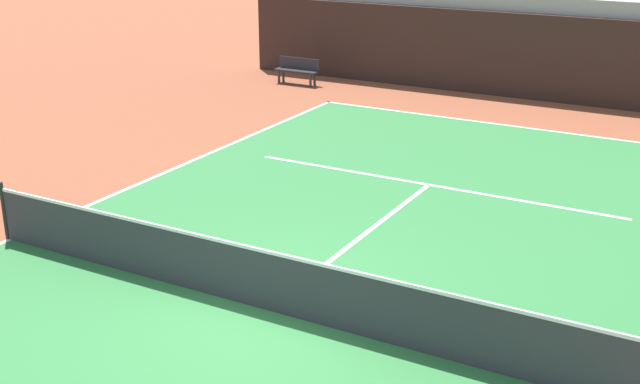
# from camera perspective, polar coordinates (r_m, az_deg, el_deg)

# --- Properties ---
(ground_plane) EXTENTS (80.00, 80.00, 0.00)m
(ground_plane) POSITION_cam_1_polar(r_m,az_deg,el_deg) (12.20, -3.75, -8.28)
(ground_plane) COLOR brown
(court_surface) EXTENTS (11.00, 24.00, 0.01)m
(court_surface) POSITION_cam_1_polar(r_m,az_deg,el_deg) (12.20, -3.75, -8.26)
(court_surface) COLOR #2D7238
(court_surface) RESTS_ON ground_plane
(baseline_far) EXTENTS (11.00, 0.10, 0.00)m
(baseline_far) POSITION_cam_1_polar(r_m,az_deg,el_deg) (22.51, 12.92, 4.59)
(baseline_far) COLOR white
(baseline_far) RESTS_ON court_surface
(sideline_left) EXTENTS (0.10, 24.00, 0.00)m
(sideline_left) POSITION_cam_1_polar(r_m,az_deg,el_deg) (15.59, -20.91, -3.11)
(sideline_left) COLOR white
(sideline_left) RESTS_ON court_surface
(service_line_far) EXTENTS (8.26, 0.10, 0.00)m
(service_line_far) POSITION_cam_1_polar(r_m,az_deg,el_deg) (17.46, 7.64, 0.51)
(service_line_far) COLOR white
(service_line_far) RESTS_ON court_surface
(centre_service_line) EXTENTS (0.10, 6.40, 0.00)m
(centre_service_line) POSITION_cam_1_polar(r_m,az_deg,el_deg) (14.72, 2.98, -3.10)
(centre_service_line) COLOR white
(centre_service_line) RESTS_ON court_surface
(back_wall) EXTENTS (20.10, 0.30, 2.55)m
(back_wall) POSITION_cam_1_polar(r_m,az_deg,el_deg) (25.49, 15.41, 9.05)
(back_wall) COLOR black
(back_wall) RESTS_ON ground_plane
(stands_tier_lower) EXTENTS (20.10, 2.40, 3.03)m
(stands_tier_lower) POSITION_cam_1_polar(r_m,az_deg,el_deg) (26.75, 16.19, 9.98)
(stands_tier_lower) COLOR #9E9E99
(stands_tier_lower) RESTS_ON ground_plane
(stands_tier_upper) EXTENTS (20.10, 2.40, 4.00)m
(stands_tier_upper) POSITION_cam_1_polar(r_m,az_deg,el_deg) (29.00, 17.43, 11.55)
(stands_tier_upper) COLOR #9E9E99
(stands_tier_upper) RESTS_ON ground_plane
(tennis_net) EXTENTS (11.08, 0.08, 1.07)m
(tennis_net) POSITION_cam_1_polar(r_m,az_deg,el_deg) (11.97, -3.80, -6.13)
(tennis_net) COLOR black
(tennis_net) RESTS_ON court_surface
(player_bench) EXTENTS (1.50, 0.40, 0.85)m
(player_bench) POSITION_cam_1_polar(r_m,az_deg,el_deg) (26.96, -1.58, 8.64)
(player_bench) COLOR #232328
(player_bench) RESTS_ON ground_plane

